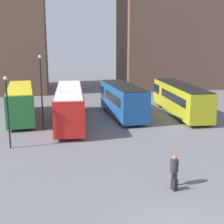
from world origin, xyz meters
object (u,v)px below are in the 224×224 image
lamp_post_3 (41,87)px  bus_1 (70,104)px  bus_0 (21,101)px  suitcase (174,184)px  bus_3 (180,98)px  traveler (174,168)px  lamp_post_0 (7,106)px  bus_2 (122,99)px

lamp_post_3 → bus_1: bearing=38.5°
bus_0 → suitcase: bus_0 is taller
bus_0 → lamp_post_3: lamp_post_3 is taller
bus_3 → suitcase: 18.18m
bus_0 → lamp_post_3: bearing=-157.4°
bus_1 → suitcase: bearing=-159.5°
traveler → lamp_post_0: (-9.58, 7.88, 2.10)m
traveler → lamp_post_3: lamp_post_3 is taller
bus_3 → bus_0: bearing=89.3°
bus_3 → lamp_post_0: 18.52m
bus_0 → bus_2: bearing=-100.3°
bus_2 → lamp_post_0: (-10.14, -8.22, 1.35)m
bus_3 → lamp_post_3: 14.86m
bus_3 → suitcase: bearing=159.3°
traveler → suitcase: (-0.15, -0.49, -0.71)m
bus_0 → lamp_post_3: (2.30, -4.38, 2.02)m
lamp_post_0 → bus_2: bearing=39.0°
bus_0 → suitcase: 20.02m
lamp_post_3 → suitcase: bearing=-61.2°
suitcase → lamp_post_3: 15.41m
bus_3 → lamp_post_0: (-16.49, -8.32, 1.41)m
bus_1 → suitcase: size_ratio=13.07×
bus_1 → suitcase: (4.77, -15.12, -1.46)m
bus_1 → lamp_post_3: 3.71m
bus_1 → lamp_post_3: size_ratio=1.91×
bus_1 → bus_3: bus_1 is taller
bus_3 → traveler: 17.62m
traveler → lamp_post_0: bearing=38.3°
bus_0 → bus_3: (16.59, -0.85, -0.03)m
bus_2 → lamp_post_3: (-7.95, -3.43, 1.99)m
bus_2 → suitcase: bearing=173.5°
suitcase → lamp_post_0: size_ratio=0.18×
traveler → suitcase: size_ratio=1.84×
bus_1 → suitcase: bus_1 is taller
bus_0 → bus_3: 16.61m
bus_3 → bus_2: bearing=93.1°
lamp_post_3 → bus_2: bearing=23.3°
bus_2 → lamp_post_0: bearing=125.0°
bus_2 → traveler: (-0.57, -16.10, -0.75)m
bus_1 → traveler: bus_1 is taller
bus_0 → bus_2: (10.25, -0.95, 0.03)m
bus_1 → lamp_post_0: size_ratio=2.35×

